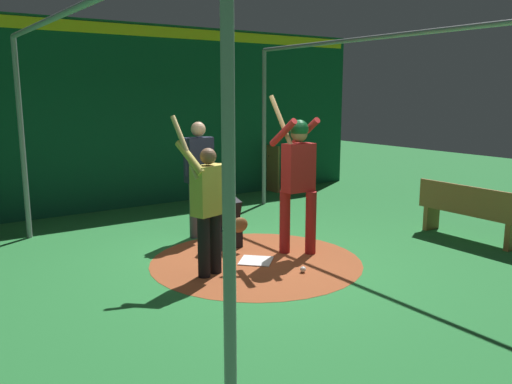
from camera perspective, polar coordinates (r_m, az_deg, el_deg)
ground_plane at (r=7.11m, az=0.00°, el=-7.54°), size 26.92×26.92×0.00m
dirt_circle at (r=7.11m, az=0.00°, el=-7.52°), size 2.83×2.83×0.01m
home_plate at (r=7.11m, az=0.00°, el=-7.45°), size 0.59×0.59×0.01m
batter at (r=7.24m, az=4.55°, el=2.13°), size 0.68×0.49×2.19m
catcher at (r=7.66m, az=-3.30°, el=-3.41°), size 0.58×0.40×0.92m
umpire at (r=8.14m, az=-6.18°, el=2.08°), size 0.22×0.49×1.79m
visitor at (r=6.40m, az=-5.21°, el=-1.17°), size 0.54×0.57×1.96m
back_wall at (r=10.56m, az=-13.36°, el=8.00°), size 0.22×10.92×3.53m
cage_frame at (r=6.75m, az=0.00°, el=10.22°), size 6.05×4.56×3.07m
bat_rack at (r=12.01m, az=1.71°, el=2.41°), size 0.58×0.17×1.05m
bench at (r=8.68m, az=22.01°, el=-1.94°), size 1.64×0.36×0.85m
baseball_0 at (r=6.70m, az=5.12°, el=-8.35°), size 0.07×0.07×0.07m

